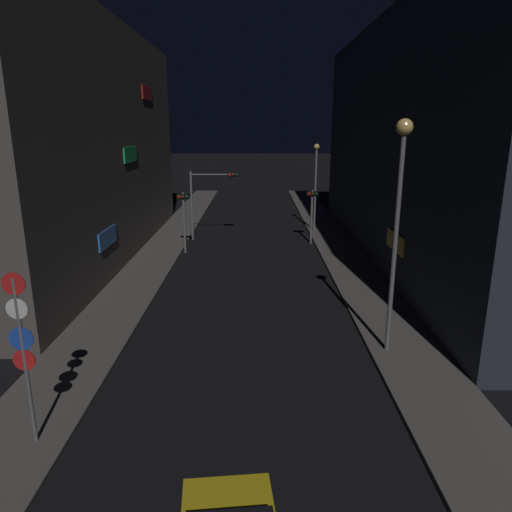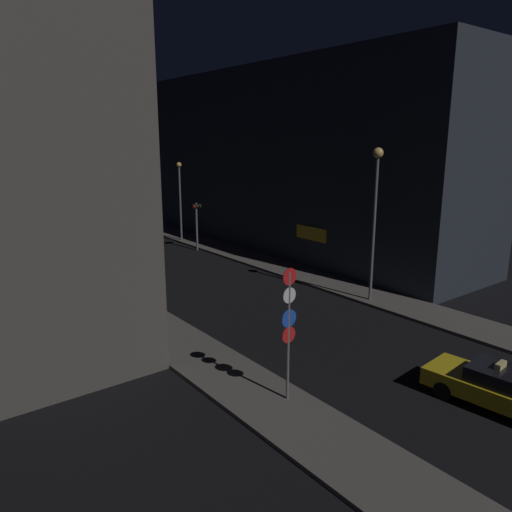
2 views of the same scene
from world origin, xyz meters
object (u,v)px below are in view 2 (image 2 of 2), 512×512
Objects in this scene: traffic_light_overhead at (100,212)px; traffic_light_left_kerb at (102,232)px; traffic_light_right_kerb at (197,217)px; sign_pole_left at (289,323)px; street_lamp_near_block at (376,196)px; taxi at (496,386)px; street_lamp_far_block at (180,191)px.

traffic_light_overhead is 1.26× the size of traffic_light_left_kerb.
traffic_light_right_kerb is 24.00m from sign_pole_left.
street_lamp_near_block is (10.52, 5.16, 2.96)m from sign_pole_left.
sign_pole_left is (-5.33, 4.42, 2.13)m from taxi.
street_lamp_near_block is 1.22× the size of street_lamp_far_block.
traffic_light_overhead is 4.12m from traffic_light_left_kerb.
street_lamp_near_block reaches higher than traffic_light_right_kerb.
taxi is 26.83m from traffic_light_right_kerb.
street_lamp_near_block is (9.47, -14.28, 2.98)m from traffic_light_left_kerb.
traffic_light_overhead is at bearing 84.14° from sign_pole_left.
traffic_light_overhead reaches higher than sign_pole_left.
street_lamp_near_block is at bearing -65.78° from traffic_light_overhead.
taxi is 0.69× the size of street_lamp_far_block.
traffic_light_right_kerb is (7.26, -1.27, -0.90)m from traffic_light_overhead.
traffic_light_left_kerb is 11.32m from street_lamp_far_block.
traffic_light_overhead reaches higher than taxi.
street_lamp_near_block is at bearing -56.45° from traffic_light_left_kerb.
street_lamp_near_block is at bearing -89.43° from street_lamp_far_block.
street_lamp_far_block is at bearing 90.57° from street_lamp_near_block.
street_lamp_far_block is at bearing 34.33° from traffic_light_left_kerb.
taxi is 7.24m from sign_pole_left.
traffic_light_right_kerb is 4.18m from street_lamp_far_block.
traffic_light_right_kerb is at bearing 16.48° from traffic_light_left_kerb.
traffic_light_right_kerb is at bearing 92.99° from street_lamp_near_block.
traffic_light_left_kerb is 8.96m from traffic_light_right_kerb.
taxi is 27.98m from traffic_light_overhead.
traffic_light_right_kerb is at bearing 66.31° from sign_pole_left.
taxi is 1.16× the size of traffic_light_left_kerb.
street_lamp_far_block is at bearing 80.61° from taxi.
traffic_light_right_kerb reaches higher than taxi.
street_lamp_near_block is (8.14, -18.09, 2.20)m from traffic_light_overhead.
street_lamp_far_block reaches higher than traffic_light_overhead.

